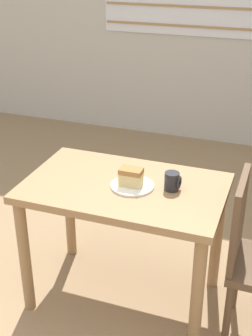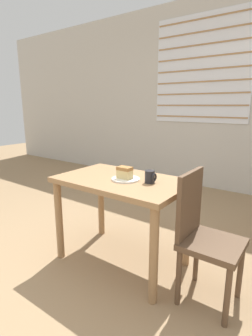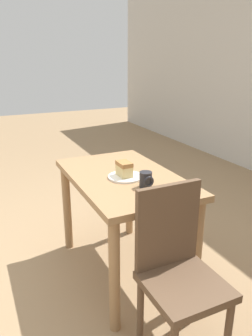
{
  "view_description": "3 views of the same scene",
  "coord_description": "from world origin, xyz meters",
  "px_view_note": "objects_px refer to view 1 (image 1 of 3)",
  "views": [
    {
      "loc": [
        0.71,
        -1.36,
        1.83
      ],
      "look_at": [
        0.0,
        0.59,
        0.8
      ],
      "focal_mm": 50.0,
      "sensor_mm": 36.0,
      "label": 1
    },
    {
      "loc": [
        1.18,
        -0.99,
        1.27
      ],
      "look_at": [
        0.04,
        0.58,
        0.8
      ],
      "focal_mm": 28.0,
      "sensor_mm": 36.0,
      "label": 2
    },
    {
      "loc": [
        1.77,
        -0.24,
        1.43
      ],
      "look_at": [
        -0.01,
        0.6,
        0.76
      ],
      "focal_mm": 35.0,
      "sensor_mm": 36.0,
      "label": 3
    }
  ],
  "objects_px": {
    "coffee_mug": "(173,181)",
    "plate": "(132,186)",
    "cake_slice": "(131,177)",
    "dining_table_near": "(124,205)"
  },
  "relations": [
    {
      "from": "coffee_mug",
      "to": "plate",
      "type": "bearing_deg",
      "value": -168.76
    },
    {
      "from": "dining_table_near",
      "to": "plate",
      "type": "height_order",
      "value": "plate"
    },
    {
      "from": "dining_table_near",
      "to": "cake_slice",
      "type": "distance_m",
      "value": 0.18
    },
    {
      "from": "plate",
      "to": "cake_slice",
      "type": "xyz_separation_m",
      "value": [
        -0.01,
        -0.01,
        0.05
      ]
    },
    {
      "from": "coffee_mug",
      "to": "dining_table_near",
      "type": "bearing_deg",
      "value": -172.89
    },
    {
      "from": "plate",
      "to": "cake_slice",
      "type": "relative_size",
      "value": 1.95
    },
    {
      "from": "dining_table_near",
      "to": "coffee_mug",
      "type": "bearing_deg",
      "value": 7.11
    },
    {
      "from": "dining_table_near",
      "to": "coffee_mug",
      "type": "height_order",
      "value": "coffee_mug"
    },
    {
      "from": "dining_table_near",
      "to": "coffee_mug",
      "type": "distance_m",
      "value": 0.29
    },
    {
      "from": "dining_table_near",
      "to": "plate",
      "type": "distance_m",
      "value": 0.13
    }
  ]
}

